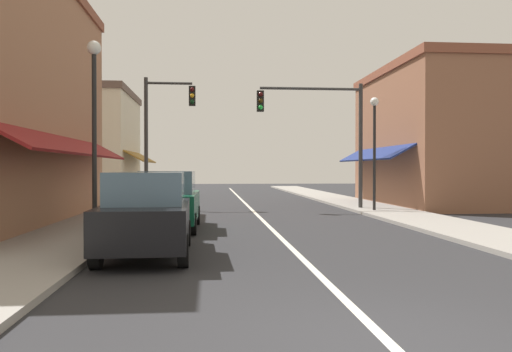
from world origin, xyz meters
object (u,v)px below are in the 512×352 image
traffic_signal_mast_arm (325,124)px  traffic_signal_left_corner (161,124)px  parked_car_nearest_left (147,215)px  street_lamp_left_near (94,107)px  parked_car_second_left (169,201)px  street_lamp_right_mid (374,135)px

traffic_signal_mast_arm → traffic_signal_left_corner: 7.46m
parked_car_nearest_left → traffic_signal_mast_arm: traffic_signal_mast_arm is taller
traffic_signal_left_corner → street_lamp_left_near: size_ratio=1.18×
parked_car_nearest_left → traffic_signal_mast_arm: 13.35m
parked_car_nearest_left → traffic_signal_left_corner: bearing=92.6°
traffic_signal_left_corner → street_lamp_left_near: (-0.74, -10.41, -0.48)m
parked_car_nearest_left → parked_car_second_left: same height
parked_car_nearest_left → street_lamp_right_mid: size_ratio=0.86×
traffic_signal_left_corner → street_lamp_right_mid: (9.06, -3.05, -0.66)m
street_lamp_left_near → street_lamp_right_mid: size_ratio=1.06×
parked_car_second_left → street_lamp_right_mid: street_lamp_right_mid is taller
parked_car_second_left → traffic_signal_left_corner: bearing=97.6°
traffic_signal_mast_arm → traffic_signal_left_corner: bearing=167.2°
street_lamp_right_mid → parked_car_nearest_left: bearing=-129.3°
parked_car_nearest_left → street_lamp_right_mid: street_lamp_right_mid is taller
traffic_signal_mast_arm → street_lamp_right_mid: bearing=-37.9°
traffic_signal_mast_arm → street_lamp_left_near: size_ratio=1.10×
parked_car_second_left → street_lamp_right_mid: bearing=33.7°
traffic_signal_left_corner → parked_car_second_left: bearing=-83.3°
parked_car_nearest_left → street_lamp_right_mid: 13.09m
street_lamp_right_mid → traffic_signal_mast_arm: bearing=142.1°
traffic_signal_mast_arm → street_lamp_left_near: (-8.01, -8.75, -0.40)m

